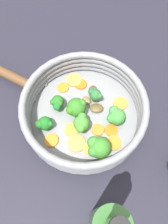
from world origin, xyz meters
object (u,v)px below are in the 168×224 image
object	(u,v)px
carrot_slice_4	(81,84)
carrot_slice_7	(114,143)
carrot_slice_10	(120,103)
oil_bottle	(105,222)
carrot_slice_2	(52,140)
broccoli_floret_6	(116,116)
carrot_slice_6	(76,143)
broccoli_floret_3	(98,147)
broccoli_floret_4	(76,108)
broccoli_floret_0	(44,124)
carrot_slice_8	(74,80)
broccoli_floret_2	(95,95)
carrot_slice_3	(90,148)
broccoli_floret_1	(58,103)
mushroom_piece_2	(97,108)
broccoli_floret_5	(81,123)
carrot_slice_9	(111,130)
carrot_slice_5	(98,130)
skillet	(84,116)
mushroom_piece_1	(93,90)
mushroom_piece_0	(86,100)
carrot_slice_1	(63,88)
carrot_slice_0	(72,130)

from	to	relation	value
carrot_slice_4	carrot_slice_7	size ratio (longest dim) A/B	0.88
carrot_slice_10	oil_bottle	distance (m)	0.28
carrot_slice_2	carrot_slice_10	xyz separation A→B (m)	(0.12, -0.14, -0.00)
carrot_slice_4	broccoli_floret_6	xyz separation A→B (m)	(-0.09, -0.09, 0.03)
carrot_slice_6	broccoli_floret_3	world-z (taller)	broccoli_floret_3
broccoli_floret_4	carrot_slice_7	bearing A→B (deg)	-121.36
broccoli_floret_0	carrot_slice_8	bearing A→B (deg)	-17.07
broccoli_floret_2	broccoli_floret_4	world-z (taller)	broccoli_floret_4
broccoli_floret_6	carrot_slice_2	bearing A→B (deg)	117.70
carrot_slice_3	broccoli_floret_1	distance (m)	0.13
carrot_slice_3	broccoli_floret_3	size ratio (longest dim) A/B	0.53
mushroom_piece_2	oil_bottle	world-z (taller)	oil_bottle
carrot_slice_8	broccoli_floret_5	distance (m)	0.13
carrot_slice_8	carrot_slice_9	bearing A→B (deg)	-137.94
carrot_slice_9	broccoli_floret_5	distance (m)	0.07
carrot_slice_2	carrot_slice_8	xyz separation A→B (m)	(0.17, -0.02, -0.00)
carrot_slice_5	broccoli_floret_1	xyz separation A→B (m)	(0.04, 0.10, 0.02)
carrot_slice_2	broccoli_floret_4	world-z (taller)	broccoli_floret_4
carrot_slice_6	broccoli_floret_2	world-z (taller)	broccoli_floret_2
carrot_slice_6	broccoli_floret_4	distance (m)	0.08
broccoli_floret_3	skillet	bearing A→B (deg)	27.68
carrot_slice_3	broccoli_floret_4	world-z (taller)	broccoli_floret_4
carrot_slice_3	carrot_slice_4	distance (m)	0.17
mushroom_piece_2	oil_bottle	size ratio (longest dim) A/B	0.12
skillet	broccoli_floret_2	xyz separation A→B (m)	(0.04, -0.02, 0.03)
skillet	carrot_slice_2	xyz separation A→B (m)	(-0.08, 0.06, 0.01)
carrot_slice_9	broccoli_floret_4	size ratio (longest dim) A/B	0.54
oil_bottle	mushroom_piece_1	bearing A→B (deg)	11.29
skillet	mushroom_piece_2	world-z (taller)	mushroom_piece_2
mushroom_piece_0	carrot_slice_5	bearing A→B (deg)	-151.87
skillet	broccoli_floret_1	world-z (taller)	broccoli_floret_1
carrot_slice_8	broccoli_floret_5	world-z (taller)	broccoli_floret_5
carrot_slice_1	carrot_slice_4	xyz separation A→B (m)	(0.02, -0.04, 0.00)
carrot_slice_10	broccoli_floret_4	xyz separation A→B (m)	(-0.04, 0.10, 0.03)
carrot_slice_9	carrot_slice_4	bearing A→B (deg)	38.85
carrot_slice_6	carrot_slice_7	xyz separation A→B (m)	(0.01, -0.08, -0.00)
carrot_slice_0	carrot_slice_8	world-z (taller)	same
carrot_slice_4	broccoli_floret_2	distance (m)	0.06
carrot_slice_0	broccoli_floret_1	distance (m)	0.07
broccoli_floret_0	broccoli_floret_1	bearing A→B (deg)	-17.72
broccoli_floret_2	mushroom_piece_2	size ratio (longest dim) A/B	1.18
carrot_slice_1	broccoli_floret_2	size ratio (longest dim) A/B	0.73
mushroom_piece_1	mushroom_piece_2	xyz separation A→B (m)	(-0.05, -0.02, 0.00)
carrot_slice_10	carrot_slice_2	bearing A→B (deg)	129.35
carrot_slice_3	mushroom_piece_2	xyz separation A→B (m)	(0.10, -0.00, 0.00)
carrot_slice_3	oil_bottle	world-z (taller)	oil_bottle
broccoli_floret_6	mushroom_piece_0	bearing A→B (deg)	60.36
carrot_slice_9	broccoli_floret_6	distance (m)	0.04
broccoli_floret_3	mushroom_piece_1	bearing A→B (deg)	12.20
broccoli_floret_0	mushroom_piece_1	distance (m)	0.15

